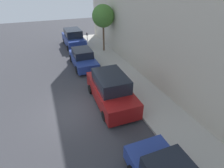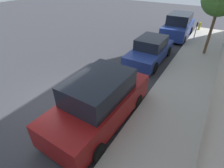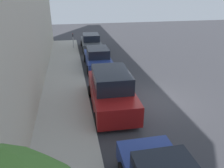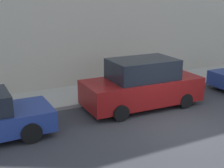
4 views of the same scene
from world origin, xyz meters
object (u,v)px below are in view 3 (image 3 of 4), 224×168
parked_sedan_second (98,58)px  parking_meter_near (73,39)px  parked_suv_third (111,90)px  parked_sedan_nearest (91,42)px

parked_sedan_second → parking_meter_near: parking_meter_near is taller
parked_suv_third → parking_meter_near: bearing=-83.1°
parked_sedan_second → parking_meter_near: 6.26m
parked_sedan_second → parked_suv_third: (0.17, 6.41, 0.21)m
parked_sedan_second → parking_meter_near: size_ratio=3.11×
parked_sedan_nearest → parking_meter_near: parking_meter_near is taller
parked_sedan_second → parked_suv_third: 6.42m
parked_sedan_nearest → parked_sedan_second: bearing=89.1°
parked_suv_third → parking_meter_near: (1.51, -12.43, 0.11)m
parked_suv_third → parking_meter_near: parked_suv_third is taller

